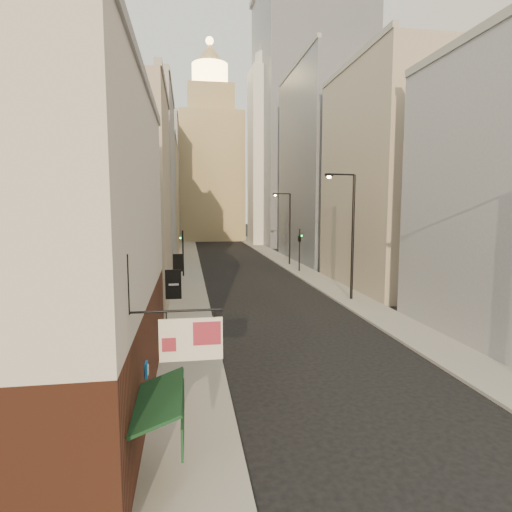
# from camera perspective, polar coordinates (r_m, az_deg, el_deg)

# --- Properties ---
(sidewalk_left) EXTENTS (3.00, 140.00, 0.15)m
(sidewalk_left) POSITION_cam_1_polar(r_m,az_deg,el_deg) (63.06, -9.00, -0.26)
(sidewalk_left) COLOR #9A968C
(sidewalk_left) RESTS_ON ground
(sidewalk_right) EXTENTS (3.00, 140.00, 0.15)m
(sidewalk_right) POSITION_cam_1_polar(r_m,az_deg,el_deg) (64.39, 2.65, -0.05)
(sidewalk_right) COLOR #9A968C
(sidewalk_right) RESTS_ON ground
(near_building_left) EXTENTS (8.30, 23.04, 12.30)m
(near_building_left) POSITION_cam_1_polar(r_m,az_deg,el_deg) (17.27, -24.00, 1.13)
(near_building_left) COLOR #51271A
(near_building_left) RESTS_ON ground
(left_bldg_beige) EXTENTS (8.00, 12.00, 16.00)m
(left_bldg_beige) POSITION_cam_1_polar(r_m,az_deg,el_deg) (34.07, -18.47, 7.10)
(left_bldg_beige) COLOR gray
(left_bldg_beige) RESTS_ON ground
(left_bldg_grey) EXTENTS (8.00, 16.00, 20.00)m
(left_bldg_grey) POSITION_cam_1_polar(r_m,az_deg,el_deg) (49.98, -15.56, 9.21)
(left_bldg_grey) COLOR gray
(left_bldg_grey) RESTS_ON ground
(left_bldg_tan) EXTENTS (8.00, 18.00, 17.00)m
(left_bldg_tan) POSITION_cam_1_polar(r_m,az_deg,el_deg) (67.85, -13.83, 7.24)
(left_bldg_tan) COLOR tan
(left_bldg_tan) RESTS_ON ground
(left_bldg_wingrid) EXTENTS (8.00, 20.00, 24.00)m
(left_bldg_wingrid) POSITION_cam_1_polar(r_m,az_deg,el_deg) (87.91, -12.82, 9.35)
(left_bldg_wingrid) COLOR gray
(left_bldg_wingrid) RESTS_ON ground
(right_bldg_beige) EXTENTS (8.00, 16.00, 20.00)m
(right_bldg_beige) POSITION_cam_1_polar(r_m,az_deg,el_deg) (42.01, 17.36, 9.70)
(right_bldg_beige) COLOR gray
(right_bldg_beige) RESTS_ON ground
(right_bldg_wingrid) EXTENTS (8.00, 20.00, 26.00)m
(right_bldg_wingrid) POSITION_cam_1_polar(r_m,az_deg,el_deg) (60.78, 8.89, 11.70)
(right_bldg_wingrid) COLOR gray
(right_bldg_wingrid) RESTS_ON ground
(highrise) EXTENTS (21.00, 23.00, 51.20)m
(highrise) POSITION_cam_1_polar(r_m,az_deg,el_deg) (90.90, 7.11, 18.05)
(highrise) COLOR gray
(highrise) RESTS_ON ground
(clock_tower) EXTENTS (14.00, 14.00, 44.90)m
(clock_tower) POSITION_cam_1_polar(r_m,az_deg,el_deg) (100.29, -6.02, 12.34)
(clock_tower) COLOR tan
(clock_tower) RESTS_ON ground
(white_tower) EXTENTS (8.00, 8.00, 41.50)m
(white_tower) POSITION_cam_1_polar(r_m,az_deg,el_deg) (87.91, 1.88, 13.83)
(white_tower) COLOR silver
(white_tower) RESTS_ON ground
(streetlamp_mid) EXTENTS (2.61, 0.66, 10.03)m
(streetlamp_mid) POSITION_cam_1_polar(r_m,az_deg,el_deg) (34.49, 12.43, 3.50)
(streetlamp_mid) COLOR black
(streetlamp_mid) RESTS_ON ground
(streetlamp_far) EXTENTS (2.39, 0.65, 9.19)m
(streetlamp_far) POSITION_cam_1_polar(r_m,az_deg,el_deg) (54.71, 4.30, 4.21)
(streetlamp_far) COLOR black
(streetlamp_far) RESTS_ON ground
(traffic_light_left) EXTENTS (0.52, 0.39, 5.00)m
(traffic_light_left) POSITION_cam_1_polar(r_m,az_deg,el_deg) (46.04, -9.73, 1.48)
(traffic_light_left) COLOR black
(traffic_light_left) RESTS_ON ground
(traffic_light_right) EXTENTS (0.77, 0.77, 5.00)m
(traffic_light_right) POSITION_cam_1_polar(r_m,az_deg,el_deg) (48.98, 5.83, 2.27)
(traffic_light_right) COLOR black
(traffic_light_right) RESTS_ON ground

